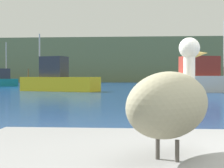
{
  "coord_description": "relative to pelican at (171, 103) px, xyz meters",
  "views": [
    {
      "loc": [
        -1.31,
        -2.19,
        1.18
      ],
      "look_at": [
        -2.66,
        15.23,
        0.81
      ],
      "focal_mm": 57.63,
      "sensor_mm": 36.0,
      "label": 1
    }
  ],
  "objects": [
    {
      "name": "hillside_backdrop",
      "position": [
        1.09,
        76.44,
        3.59
      ],
      "size": [
        140.0,
        13.76,
        9.17
      ],
      "primitive_type": "cube",
      "color": "#6B7A51",
      "rests_on": "ground"
    },
    {
      "name": "pelican",
      "position": [
        0.0,
        0.0,
        0.0
      ],
      "size": [
        0.85,
        1.22,
        0.88
      ],
      "rotation": [
        0.0,
        0.0,
        1.06
      ],
      "color": "gray",
      "rests_on": "pier_dock"
    },
    {
      "name": "fishing_boat_white",
      "position": [
        4.33,
        25.0,
        -0.01
      ],
      "size": [
        6.97,
        4.01,
        5.46
      ],
      "rotation": [
        0.0,
        0.0,
        0.3
      ],
      "color": "white",
      "rests_on": "ground"
    },
    {
      "name": "fishing_boat_yellow",
      "position": [
        -6.73,
        25.83,
        -0.09
      ],
      "size": [
        6.67,
        3.92,
        4.68
      ],
      "rotation": [
        0.0,
        0.0,
        2.8
      ],
      "color": "yellow",
      "rests_on": "ground"
    }
  ]
}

